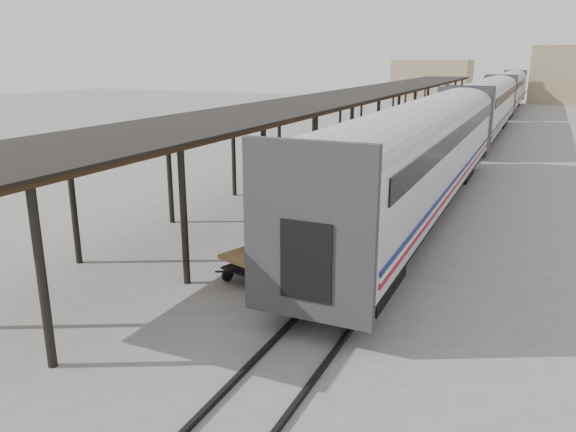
% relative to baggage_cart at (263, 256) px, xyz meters
% --- Properties ---
extents(ground, '(160.00, 160.00, 0.00)m').
position_rel_baggage_cart_xyz_m(ground, '(-0.43, 0.66, -0.65)').
color(ground, slate).
rests_on(ground, ground).
extents(train, '(3.45, 76.01, 4.01)m').
position_rel_baggage_cart_xyz_m(train, '(2.76, 34.45, 2.04)').
color(train, silver).
rests_on(train, ground).
extents(canopy, '(4.90, 64.30, 4.15)m').
position_rel_baggage_cart_xyz_m(canopy, '(-3.83, 24.66, 3.36)').
color(canopy, '#422B19').
rests_on(canopy, ground).
extents(rails, '(1.54, 150.00, 0.12)m').
position_rel_baggage_cart_xyz_m(rails, '(2.77, 34.66, -0.59)').
color(rails, black).
rests_on(rails, ground).
extents(building_left, '(12.00, 8.00, 6.00)m').
position_rel_baggage_cart_xyz_m(building_left, '(-10.43, 82.66, 2.35)').
color(building_left, tan).
rests_on(building_left, ground).
extents(baggage_cart, '(1.97, 2.68, 0.86)m').
position_rel_baggage_cart_xyz_m(baggage_cart, '(0.00, 0.00, 0.00)').
color(baggage_cart, brown).
rests_on(baggage_cart, ground).
extents(suitcase_stack, '(1.51, 1.13, 0.59)m').
position_rel_baggage_cart_xyz_m(suitcase_stack, '(0.02, 0.33, 0.43)').
color(suitcase_stack, '#3C3C3E').
rests_on(suitcase_stack, baggage_cart).
extents(luggage_tug, '(1.14, 1.56, 1.24)m').
position_rel_baggage_cart_xyz_m(luggage_tug, '(-2.56, 15.56, -0.08)').
color(luggage_tug, '#9A1F0E').
rests_on(luggage_tug, ground).
extents(porter, '(0.68, 0.78, 1.80)m').
position_rel_baggage_cart_xyz_m(porter, '(0.25, -0.65, 1.11)').
color(porter, navy).
rests_on(porter, baggage_cart).
extents(pedestrian, '(0.96, 0.57, 1.53)m').
position_rel_baggage_cart_xyz_m(pedestrian, '(-3.61, 12.09, 0.11)').
color(pedestrian, black).
rests_on(pedestrian, ground).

